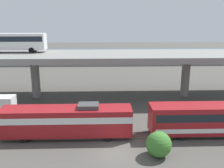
# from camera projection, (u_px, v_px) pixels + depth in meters

# --- Properties ---
(ground_plane) EXTENTS (260.00, 260.00, 0.00)m
(ground_plane) POSITION_uv_depth(u_px,v_px,m) (117.00, 153.00, 26.03)
(ground_plane) COLOR #4C4944
(rail_strip_near) EXTENTS (110.00, 0.12, 0.12)m
(rail_strip_near) POSITION_uv_depth(u_px,v_px,m) (115.00, 139.00, 29.14)
(rail_strip_near) COLOR #59544C
(rail_strip_near) RESTS_ON ground_plane
(rail_strip_far) EXTENTS (110.00, 0.12, 0.12)m
(rail_strip_far) POSITION_uv_depth(u_px,v_px,m) (115.00, 133.00, 30.62)
(rail_strip_far) COLOR #59544C
(rail_strip_far) RESTS_ON ground_plane
(train_locomotive) EXTENTS (16.47, 3.04, 4.18)m
(train_locomotive) POSITION_uv_depth(u_px,v_px,m) (60.00, 120.00, 29.13)
(train_locomotive) COLOR maroon
(train_locomotive) RESTS_ON ground_plane
(highway_overpass) EXTENTS (96.00, 11.80, 7.93)m
(highway_overpass) POSITION_uv_depth(u_px,v_px,m) (111.00, 57.00, 43.52)
(highway_overpass) COLOR gray
(highway_overpass) RESTS_ON ground_plane
(transit_bus_on_overpass) EXTENTS (12.00, 2.68, 3.40)m
(transit_bus_on_overpass) POSITION_uv_depth(u_px,v_px,m) (12.00, 41.00, 44.29)
(transit_bus_on_overpass) COLOR silver
(transit_bus_on_overpass) RESTS_ON highway_overpass
(pier_parking_lot) EXTENTS (71.46, 10.22, 1.25)m
(pier_parking_lot) POSITION_uv_depth(u_px,v_px,m) (108.00, 62.00, 79.03)
(pier_parking_lot) COLOR gray
(pier_parking_lot) RESTS_ON ground_plane
(parked_car_0) EXTENTS (4.61, 1.95, 1.50)m
(parked_car_0) POSITION_uv_depth(u_px,v_px,m) (36.00, 58.00, 77.98)
(parked_car_0) COLOR #0C4C26
(parked_car_0) RESTS_ON pier_parking_lot
(parked_car_1) EXTENTS (4.47, 1.95, 1.50)m
(parked_car_1) POSITION_uv_depth(u_px,v_px,m) (172.00, 57.00, 80.03)
(parked_car_1) COLOR navy
(parked_car_1) RESTS_ON pier_parking_lot
(parked_car_2) EXTENTS (4.08, 1.84, 1.50)m
(parked_car_2) POSITION_uv_depth(u_px,v_px,m) (190.00, 57.00, 79.73)
(parked_car_2) COLOR #9E998C
(parked_car_2) RESTS_ON pier_parking_lot
(parked_car_3) EXTENTS (4.16, 1.88, 1.50)m
(parked_car_3) POSITION_uv_depth(u_px,v_px,m) (107.00, 58.00, 78.07)
(parked_car_3) COLOR silver
(parked_car_3) RESTS_ON pier_parking_lot
(parked_car_4) EXTENTS (4.57, 1.98, 1.50)m
(parked_car_4) POSITION_uv_depth(u_px,v_px,m) (152.00, 56.00, 80.60)
(parked_car_4) COLOR #0C4C26
(parked_car_4) RESTS_ON pier_parking_lot
(parked_car_5) EXTENTS (4.51, 1.97, 1.50)m
(parked_car_5) POSITION_uv_depth(u_px,v_px,m) (124.00, 57.00, 78.65)
(parked_car_5) COLOR #0C4C26
(parked_car_5) RESTS_ON pier_parking_lot
(parked_car_6) EXTENTS (4.16, 1.90, 1.50)m
(parked_car_6) POSITION_uv_depth(u_px,v_px,m) (13.00, 57.00, 78.24)
(parked_car_6) COLOR #0C4C26
(parked_car_6) RESTS_ON pier_parking_lot
(harbor_water) EXTENTS (140.00, 36.00, 0.01)m
(harbor_water) POSITION_uv_depth(u_px,v_px,m) (107.00, 54.00, 101.42)
(harbor_water) COLOR #385B7A
(harbor_water) RESTS_ON ground_plane
(shrub_right) EXTENTS (2.65, 2.65, 2.65)m
(shrub_right) POSITION_uv_depth(u_px,v_px,m) (159.00, 144.00, 25.23)
(shrub_right) COLOR #3C772C
(shrub_right) RESTS_ON ground_plane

